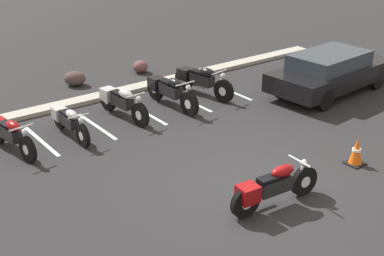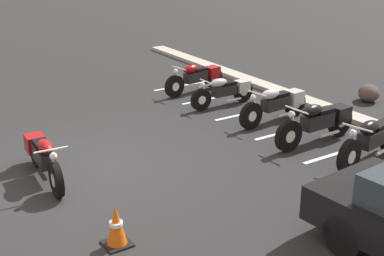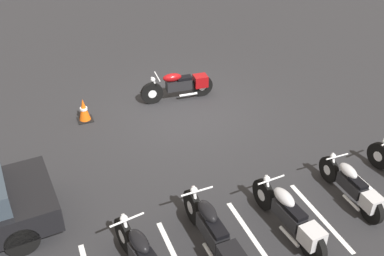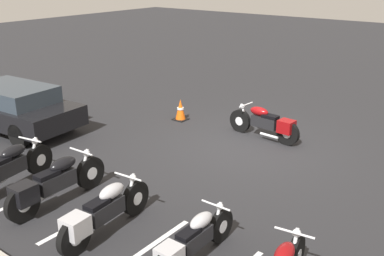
% 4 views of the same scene
% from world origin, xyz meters
% --- Properties ---
extents(ground, '(60.00, 60.00, 0.00)m').
position_xyz_m(ground, '(0.00, 0.00, 0.00)').
color(ground, '#262628').
extents(motorcycle_maroon_featured, '(2.15, 0.60, 0.85)m').
position_xyz_m(motorcycle_maroon_featured, '(-0.13, -0.81, 0.45)').
color(motorcycle_maroon_featured, black).
rests_on(motorcycle_maroon_featured, ground).
extents(parked_bike_0, '(0.66, 2.11, 0.83)m').
position_xyz_m(parked_bike_0, '(-3.32, 4.79, 0.44)').
color(parked_bike_0, black).
rests_on(parked_bike_0, ground).
extents(parked_bike_1, '(0.55, 1.97, 0.77)m').
position_xyz_m(parked_bike_1, '(-1.83, 4.71, 0.41)').
color(parked_bike_1, black).
rests_on(parked_bike_1, ground).
extents(parked_bike_2, '(0.61, 2.19, 0.86)m').
position_xyz_m(parked_bike_2, '(-0.13, 5.01, 0.46)').
color(parked_bike_2, black).
rests_on(parked_bike_2, ground).
extents(parked_bike_3, '(0.65, 2.32, 0.91)m').
position_xyz_m(parked_bike_3, '(1.40, 4.88, 0.48)').
color(parked_bike_3, black).
rests_on(parked_bike_3, ground).
extents(parked_bike_4, '(0.78, 2.29, 0.91)m').
position_xyz_m(parked_bike_4, '(2.70, 5.10, 0.48)').
color(parked_bike_4, black).
rests_on(parked_bike_4, ground).
extents(concrete_curb, '(18.00, 0.50, 0.12)m').
position_xyz_m(concrete_curb, '(0.00, 6.68, 0.06)').
color(concrete_curb, '#A8A399').
rests_on(concrete_curb, ground).
extents(landscape_rock_1, '(0.90, 0.89, 0.47)m').
position_xyz_m(landscape_rock_1, '(0.01, 8.22, 0.23)').
color(landscape_rock_1, '#483936').
rests_on(landscape_rock_1, ground).
extents(traffic_cone, '(0.40, 0.40, 0.65)m').
position_xyz_m(traffic_cone, '(2.72, -0.66, 0.31)').
color(traffic_cone, black).
rests_on(traffic_cone, ground).
extents(stall_line_0, '(0.10, 2.10, 0.00)m').
position_xyz_m(stall_line_0, '(-4.09, 4.84, 0.00)').
color(stall_line_0, white).
rests_on(stall_line_0, ground).
extents(stall_line_1, '(0.10, 2.10, 0.00)m').
position_xyz_m(stall_line_1, '(-2.54, 4.84, 0.00)').
color(stall_line_1, white).
rests_on(stall_line_1, ground).
extents(stall_line_2, '(0.10, 2.10, 0.00)m').
position_xyz_m(stall_line_2, '(-1.00, 4.84, 0.00)').
color(stall_line_2, white).
rests_on(stall_line_2, ground).
extents(stall_line_3, '(0.10, 2.10, 0.00)m').
position_xyz_m(stall_line_3, '(0.55, 4.84, 0.00)').
color(stall_line_3, white).
rests_on(stall_line_3, ground).
extents(stall_line_4, '(0.10, 2.10, 0.00)m').
position_xyz_m(stall_line_4, '(2.09, 4.84, 0.00)').
color(stall_line_4, white).
rests_on(stall_line_4, ground).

